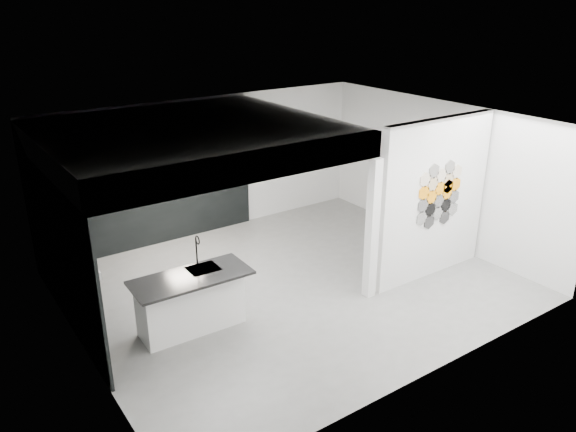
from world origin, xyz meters
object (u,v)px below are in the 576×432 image
Objects in this scene: partition_panel at (434,199)px; kitchen_island at (191,301)px; glass_bowl at (218,168)px; stockpot at (107,186)px; kettle at (193,171)px; utensil_cup at (107,188)px; bottle_dark at (139,181)px; glass_vase at (218,167)px; wall_basin at (82,272)px.

partition_panel reaches higher than kitchen_island.
kitchen_island is at bearing -124.79° from glass_bowl.
partition_panel is at bearing -41.56° from stockpot.
stockpot is at bearing -165.63° from kettle.
utensil_cup is at bearing 138.38° from partition_panel.
bottle_dark is 0.60m from utensil_cup.
partition_panel is 17.81× the size of kettle.
utensil_cup is (0.01, 0.00, -0.04)m from stockpot.
kitchen_island is at bearing -87.84° from stockpot.
kitchen_island is at bearing -88.01° from utensil_cup.
glass_vase is at bearing 0.00° from glass_bowl.
kitchen_island is at bearing -99.02° from bottle_dark.
glass_vase is (0.55, 0.00, -0.00)m from kettle.
glass_bowl reaches higher than wall_basin.
stockpot is 2.28m from glass_vase.
kettle and glass_vase have the same top height.
partition_panel reaches higher than glass_vase.
stockpot is 0.61m from bottle_dark.
bottle_dark reaches higher than kitchen_island.
glass_bowl is 2.28m from utensil_cup.
bottle_dark is (0.49, 3.12, 0.93)m from kitchen_island.
wall_basin is 4.50× the size of glass_vase.
partition_panel reaches higher than bottle_dark.
glass_bowl is at bearing 118.23° from partition_panel.
bottle_dark reaches higher than kettle.
partition_panel is 4.67× the size of wall_basin.
kettle reaches higher than kitchen_island.
kettle is (-2.63, 3.87, -0.01)m from partition_panel.
bottle_dark is at bearing 180.00° from glass_bowl.
kettle is at bearing 64.03° from kitchen_island.
kettle is at bearing 124.22° from partition_panel.
glass_vase reaches higher than glass_bowl.
glass_bowl is 1.09× the size of glass_vase.
wall_basin is 3.98× the size of bottle_dark.
bottle_dark is at bearing -165.63° from kettle.
kettle reaches higher than glass_bowl.
partition_panel is 12.39× the size of stockpot.
glass_vase reaches higher than wall_basin.
kitchen_island is 3.26m from stockpot.
stockpot is 1.44× the size of kettle.
glass_bowl is at bearing 31.35° from wall_basin.
bottle_dark is at bearing 134.11° from partition_panel.
kettle is 1.18× the size of glass_vase.
stockpot is 1.50× the size of bottle_dark.
kettle is (2.84, 2.07, 0.54)m from wall_basin.
partition_panel is 5.78m from wall_basin.
utensil_cup is (-0.11, 3.12, 0.91)m from kitchen_island.
kitchen_island is 7.64× the size of stockpot.
kitchen_island is (1.22, -1.05, -0.39)m from wall_basin.
glass_vase is at bearing 31.35° from wall_basin.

